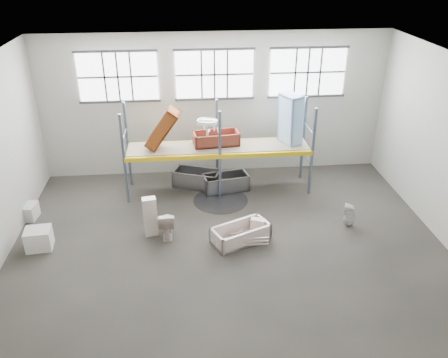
{
  "coord_description": "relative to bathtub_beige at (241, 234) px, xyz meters",
  "views": [
    {
      "loc": [
        -1.12,
        -10.38,
        7.51
      ],
      "look_at": [
        0.0,
        1.5,
        1.4
      ],
      "focal_mm": 36.88,
      "sensor_mm": 36.0,
      "label": 1
    }
  ],
  "objects": [
    {
      "name": "bucket",
      "position": [
        -0.45,
        -0.41,
        -0.08
      ],
      "size": [
        0.29,
        0.29,
        0.31
      ],
      "primitive_type": "cylinder",
      "rotation": [
        0.0,
        0.0,
        0.08
      ],
      "color": "white",
      "rests_on": "floor"
    },
    {
      "name": "cistern_tall",
      "position": [
        -2.53,
        0.56,
        0.36
      ],
      "size": [
        0.43,
        0.32,
        1.19
      ],
      "primitive_type": "cube",
      "rotation": [
        0.0,
        0.0,
        0.19
      ],
      "color": "beige",
      "rests_on": "floor"
    },
    {
      "name": "window_right",
      "position": [
        2.83,
        4.58,
        3.36
      ],
      "size": [
        2.6,
        0.04,
        1.6
      ],
      "primitive_type": "cube",
      "color": "white",
      "rests_on": "wall_back"
    },
    {
      "name": "rack_beam_back",
      "position": [
        -0.37,
        3.74,
        1.26
      ],
      "size": [
        6.0,
        0.1,
        0.14
      ],
      "primitive_type": "cube",
      "color": "yellow",
      "rests_on": "floor"
    },
    {
      "name": "rack_upright_mb",
      "position": [
        -0.37,
        3.74,
        1.26
      ],
      "size": [
        0.08,
        0.08,
        3.0
      ],
      "primitive_type": "cube",
      "color": "slate",
      "rests_on": "floor"
    },
    {
      "name": "blue_tub_upright",
      "position": [
        2.01,
        3.24,
        2.16
      ],
      "size": [
        0.79,
        0.93,
        1.69
      ],
      "primitive_type": null,
      "rotation": [
        0.0,
        1.54,
        0.4
      ],
      "color": "#9DCEF9",
      "rests_on": "shelf_deck"
    },
    {
      "name": "rust_tub_flat",
      "position": [
        -0.42,
        3.28,
        1.58
      ],
      "size": [
        1.55,
        0.85,
        0.42
      ],
      "primitive_type": null,
      "rotation": [
        0.0,
        0.0,
        0.1
      ],
      "color": "maroon",
      "rests_on": "shelf_deck"
    },
    {
      "name": "rack_upright_la",
      "position": [
        -3.37,
        2.54,
        1.26
      ],
      "size": [
        0.08,
        0.08,
        3.0
      ],
      "primitive_type": "cube",
      "color": "slate",
      "rests_on": "floor"
    },
    {
      "name": "rack_upright_ma",
      "position": [
        -0.37,
        2.54,
        1.26
      ],
      "size": [
        0.08,
        0.08,
        3.0
      ],
      "primitive_type": "cube",
      "color": "slate",
      "rests_on": "floor"
    },
    {
      "name": "rack_upright_lb",
      "position": [
        -3.37,
        3.74,
        1.26
      ],
      "size": [
        0.08,
        0.08,
        3.0
      ],
      "primitive_type": "cube",
      "color": "slate",
      "rests_on": "floor"
    },
    {
      "name": "toilet_white",
      "position": [
        3.3,
        0.48,
        0.11
      ],
      "size": [
        0.42,
        0.42,
        0.7
      ],
      "primitive_type": "imported",
      "rotation": [
        0.0,
        0.0,
        -1.98
      ],
      "color": "silver",
      "rests_on": "floor"
    },
    {
      "name": "carton_far",
      "position": [
        -6.34,
        1.81,
        -0.0
      ],
      "size": [
        0.63,
        0.63,
        0.47
      ],
      "primitive_type": "cube",
      "rotation": [
        0.0,
        0.0,
        -0.12
      ],
      "color": "beige",
      "rests_on": "floor"
    },
    {
      "name": "rack_upright_ra",
      "position": [
        2.63,
        2.54,
        1.26
      ],
      "size": [
        0.08,
        0.08,
        3.0
      ],
      "primitive_type": "cube",
      "color": "slate",
      "rests_on": "floor"
    },
    {
      "name": "wall_front",
      "position": [
        -0.37,
        -5.41,
        2.26
      ],
      "size": [
        12.0,
        0.1,
        5.0
      ],
      "primitive_type": "cube",
      "color": "#B4B2A6",
      "rests_on": "ground"
    },
    {
      "name": "floor",
      "position": [
        -0.37,
        -0.36,
        -0.29
      ],
      "size": [
        12.0,
        10.0,
        0.1
      ],
      "primitive_type": "cube",
      "color": "#4A463F",
      "rests_on": "ground"
    },
    {
      "name": "bathtub_beige",
      "position": [
        0.0,
        0.0,
        0.0
      ],
      "size": [
        1.78,
        1.37,
        0.47
      ],
      "primitive_type": null,
      "rotation": [
        0.0,
        0.0,
        0.43
      ],
      "color": "beige",
      "rests_on": "floor"
    },
    {
      "name": "sink_on_shelf",
      "position": [
        -0.74,
        2.85,
        1.86
      ],
      "size": [
        0.77,
        0.67,
        0.57
      ],
      "primitive_type": "imported",
      "rotation": [
        0.0,
        0.0,
        -0.32
      ],
      "color": "white",
      "rests_on": "rust_tub_flat"
    },
    {
      "name": "toilet_beige",
      "position": [
        -2.07,
        0.46,
        0.17
      ],
      "size": [
        0.46,
        0.81,
        0.82
      ],
      "primitive_type": "imported",
      "rotation": [
        0.0,
        0.0,
        3.14
      ],
      "color": "beige",
      "rests_on": "floor"
    },
    {
      "name": "rack_beam_front",
      "position": [
        -0.37,
        2.54,
        1.26
      ],
      "size": [
        6.0,
        0.1,
        0.14
      ],
      "primitive_type": "cube",
      "color": "yellow",
      "rests_on": "floor"
    },
    {
      "name": "carton_near",
      "position": [
        -5.57,
        0.19,
        0.06
      ],
      "size": [
        0.74,
        0.65,
        0.59
      ],
      "primitive_type": "cube",
      "rotation": [
        0.0,
        0.0,
        0.1
      ],
      "color": "silver",
      "rests_on": "floor"
    },
    {
      "name": "cistern_spare",
      "position": [
        0.54,
        0.34,
        0.04
      ],
      "size": [
        0.45,
        0.33,
        0.39
      ],
      "primitive_type": "cube",
      "rotation": [
        0.0,
        0.0,
        -0.39
      ],
      "color": "beige",
      "rests_on": "bathtub_beige"
    },
    {
      "name": "rack_upright_rb",
      "position": [
        2.63,
        3.74,
        1.26
      ],
      "size": [
        0.08,
        0.08,
        3.0
      ],
      "primitive_type": "cube",
      "color": "slate",
      "rests_on": "floor"
    },
    {
      "name": "steel_tub_right",
      "position": [
        -0.13,
        3.07,
        0.04
      ],
      "size": [
        1.62,
        0.97,
        0.55
      ],
      "primitive_type": null,
      "rotation": [
        0.0,
        0.0,
        0.19
      ],
      "color": "#9B9CA3",
      "rests_on": "floor"
    },
    {
      "name": "wall_back",
      "position": [
        -0.37,
        4.69,
        2.26
      ],
      "size": [
        12.0,
        0.1,
        5.0
      ],
      "primitive_type": "cube",
      "color": "#B2B0A4",
      "rests_on": "ground"
    },
    {
      "name": "sink_in_tub",
      "position": [
        -0.15,
        0.24,
        -0.08
      ],
      "size": [
        0.54,
        0.54,
        0.17
      ],
      "primitive_type": "imported",
      "rotation": [
        0.0,
        0.0,
        -0.09
      ],
      "color": "beige",
      "rests_on": "bathtub_beige"
    },
    {
      "name": "rust_tub_tilted",
      "position": [
        -2.14,
        3.07,
        2.06
      ],
      "size": [
        1.23,
        0.83,
        1.4
      ],
      "primitive_type": null,
      "rotation": [
        0.0,
        -0.96,
        -0.15
      ],
      "color": "#9B5410",
      "rests_on": "shelf_deck"
    },
    {
      "name": "wet_patch",
      "position": [
        -0.37,
        2.34,
        -0.24
      ],
      "size": [
        1.8,
        1.8,
        0.0
      ],
      "primitive_type": "cylinder",
      "color": "black",
      "rests_on": "floor"
    },
    {
      "name": "steel_tub_left",
      "position": [
        -1.09,
        3.45,
        0.05
      ],
      "size": [
        1.73,
        1.23,
        0.58
      ],
      "primitive_type": null,
      "rotation": [
        0.0,
        0.0,
        -0.35
      ],
      "color": "#999AA1",
      "rests_on": "floor"
    },
    {
      "name": "ceiling",
      "position": [
        -0.37,
        -0.36,
        4.81
      ],
      "size": [
        12.0,
        10.0,
        0.1
      ],
      "primitive_type": "cube",
      "color": "silver",
      "rests_on": "ground"
    },
    {
      "name": "window_left",
      "position": [
        -3.57,
        4.58,
        3.36
      ],
      "size": [
        2.6,
        0.04,
        1.6
      ],
      "primitive_type": "cube",
      "color": "white",
      "rests_on": "wall_back"
    },
    {
      "name": "shelf_deck",
      "position": [
        -0.37,
        3.14,
        1.34
      ],
      "size": [
        5.9,
        1.1,
        0.03
      ],
      "primitive_type": "cube",
      "color": "gray",
      "rests_on": "floor"
    },
    {
      "name": "window_mid",
      "position": [
        -0.37,
        4.58,
        3.36
      ],
      "size": [
        2.6,
        0.04,
        1.6
      ],
      "primitive_type": "cube",
      "color": "white",
      "rests_on": "wall_back"
    }
  ]
}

